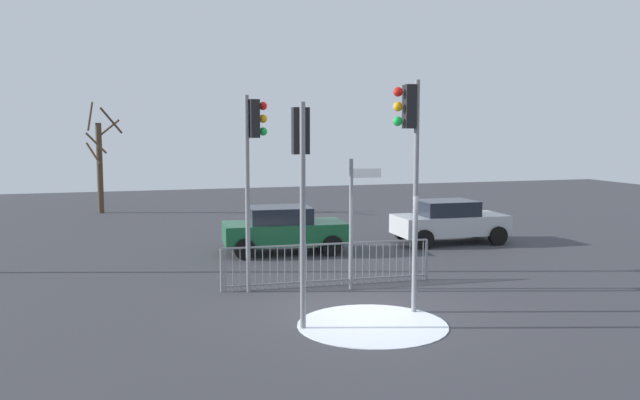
{
  "coord_description": "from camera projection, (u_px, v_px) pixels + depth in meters",
  "views": [
    {
      "loc": [
        -4.83,
        -13.14,
        3.9
      ],
      "look_at": [
        -0.13,
        2.59,
        2.13
      ],
      "focal_mm": 37.08,
      "sensor_mm": 36.0,
      "label": 1
    }
  ],
  "objects": [
    {
      "name": "ground_plane",
      "position": [
        360.0,
        310.0,
        14.31
      ],
      "size": [
        60.0,
        60.0,
        0.0
      ],
      "primitive_type": "plane",
      "color": "#38383D"
    },
    {
      "name": "traffic_light_rear_left",
      "position": [
        410.0,
        144.0,
        13.7
      ],
      "size": [
        0.57,
        0.34,
        4.91
      ],
      "rotation": [
        0.0,
        0.0,
        1.47
      ],
      "color": "slate",
      "rests_on": "ground"
    },
    {
      "name": "traffic_light_foreground_left",
      "position": [
        253.0,
        149.0,
        15.57
      ],
      "size": [
        0.56,
        0.36,
        4.69
      ],
      "rotation": [
        0.0,
        0.0,
        4.9
      ],
      "color": "slate",
      "rests_on": "ground"
    },
    {
      "name": "traffic_light_rear_right",
      "position": [
        301.0,
        163.0,
        12.75
      ],
      "size": [
        0.33,
        0.57,
        4.41
      ],
      "rotation": [
        0.0,
        0.0,
        6.25
      ],
      "color": "slate",
      "rests_on": "ground"
    },
    {
      "name": "direction_sign_post",
      "position": [
        353.0,
        217.0,
        15.97
      ],
      "size": [
        0.79,
        0.12,
        3.19
      ],
      "rotation": [
        0.0,
        0.0,
        -0.08
      ],
      "color": "slate",
      "rests_on": "ground"
    },
    {
      "name": "pedestrian_guard_railing",
      "position": [
        328.0,
        264.0,
        16.46
      ],
      "size": [
        5.35,
        0.27,
        1.07
      ],
      "rotation": [
        0.0,
        0.0,
        -0.04
      ],
      "color": "slate",
      "rests_on": "ground"
    },
    {
      "name": "car_silver_near",
      "position": [
        449.0,
        221.0,
        22.59
      ],
      "size": [
        3.83,
        1.98,
        1.47
      ],
      "rotation": [
        0.0,
        0.0,
        -0.02
      ],
      "color": "#B2B5BA",
      "rests_on": "ground"
    },
    {
      "name": "car_green_mid",
      "position": [
        283.0,
        229.0,
        20.78
      ],
      "size": [
        3.9,
        2.13,
        1.47
      ],
      "rotation": [
        0.0,
        0.0,
        -0.06
      ],
      "color": "#195933",
      "rests_on": "ground"
    },
    {
      "name": "bare_tree_left",
      "position": [
        100.0,
        162.0,
        30.51
      ],
      "size": [
        1.67,
        2.04,
        5.14
      ],
      "color": "#473828",
      "rests_on": "ground"
    },
    {
      "name": "snow_patch_kerb",
      "position": [
        372.0,
        325.0,
        13.18
      ],
      "size": [
        3.02,
        3.02,
        0.01
      ],
      "primitive_type": "cylinder",
      "color": "white",
      "rests_on": "ground"
    }
  ]
}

